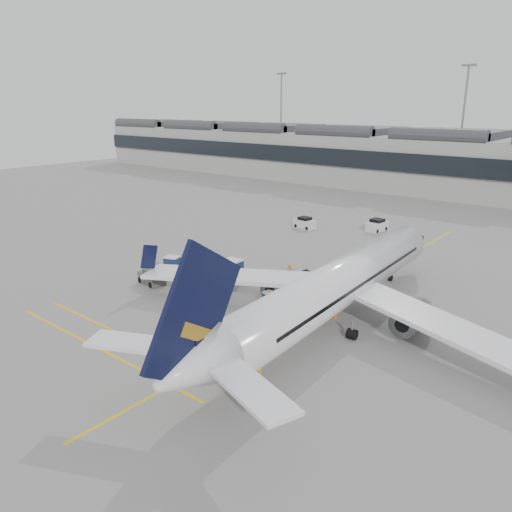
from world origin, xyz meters
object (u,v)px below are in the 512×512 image
Objects in this scene: airliner_main at (335,287)px; pushback_tug at (152,277)px; ramp_agent_a at (290,273)px; ramp_agent_b at (239,278)px; belt_loader at (307,282)px; baggage_cart_a at (273,301)px.

airliner_main reaches higher than pushback_tug.
airliner_main is 10.62m from ramp_agent_a.
belt_loader is at bearing -169.73° from ramp_agent_b.
ramp_agent_a is at bearing -177.40° from belt_loader.
belt_loader is at bearing 110.74° from baggage_cart_a.
belt_loader is at bearing -24.35° from ramp_agent_a.
belt_loader is 15.54m from pushback_tug.
belt_loader is 2.16× the size of baggage_cart_a.
pushback_tug is at bearing -172.79° from airliner_main.
pushback_tug is (-10.32, -9.32, -0.21)m from ramp_agent_a.
ramp_agent_a reaches higher than belt_loader.
ramp_agent_a is (-8.63, 5.74, -2.28)m from airliner_main.
baggage_cart_a is 7.27m from ramp_agent_b.
pushback_tug is (-12.55, -9.16, 0.20)m from belt_loader.
baggage_cart_a reaches higher than belt_loader.
airliner_main is 22.70× the size of ramp_agent_a.
baggage_cart_a is at bearing 130.64° from ramp_agent_b.
ramp_agent_b is (-11.90, 1.65, -2.36)m from airliner_main.
ramp_agent_a is at bearing 49.41° from pushback_tug.
baggage_cart_a is 0.65× the size of pushback_tug.
pushback_tug is at bearing -137.08° from belt_loader.
ramp_agent_b is at bearing 167.30° from baggage_cart_a.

